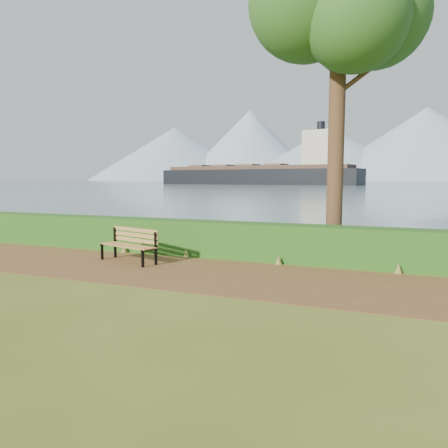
% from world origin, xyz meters
% --- Properties ---
extents(ground, '(140.00, 140.00, 0.00)m').
position_xyz_m(ground, '(0.00, 0.00, 0.00)').
color(ground, '#465217').
rests_on(ground, ground).
extents(path, '(40.00, 3.40, 0.01)m').
position_xyz_m(path, '(0.00, 0.30, 0.01)').
color(path, brown).
rests_on(path, ground).
extents(hedge, '(32.00, 0.85, 1.00)m').
position_xyz_m(hedge, '(0.00, 2.60, 0.50)').
color(hedge, '#1C4413').
rests_on(hedge, ground).
extents(water, '(700.00, 510.00, 0.00)m').
position_xyz_m(water, '(0.00, 260.00, 0.01)').
color(water, '#435F6C').
rests_on(water, ground).
extents(mountains, '(585.00, 190.00, 70.00)m').
position_xyz_m(mountains, '(-9.17, 406.05, 27.70)').
color(mountains, '#8496B0').
rests_on(mountains, ground).
extents(bench, '(1.88, 1.01, 0.91)m').
position_xyz_m(bench, '(-2.18, 0.91, 0.52)').
color(bench, black).
rests_on(bench, ground).
extents(cargo_ship, '(74.70, 23.28, 22.40)m').
position_xyz_m(cargo_ship, '(-41.64, 137.94, 3.34)').
color(cargo_ship, black).
rests_on(cargo_ship, ground).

